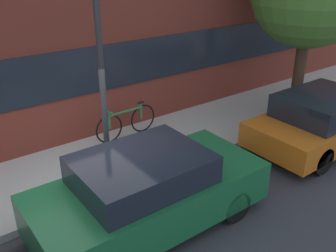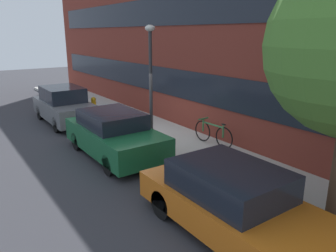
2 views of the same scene
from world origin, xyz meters
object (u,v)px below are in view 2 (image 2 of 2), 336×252
bicycle (213,133)px  lamp_post (151,71)px  parked_car_orange (233,202)px  parked_car_grey (64,106)px  fire_hydrant (94,105)px  parked_car_green (114,134)px

bicycle → lamp_post: size_ratio=0.45×
parked_car_orange → lamp_post: bearing=164.9°
parked_car_orange → parked_car_grey: bearing=-180.0°
parked_car_orange → bicycle: parked_car_orange is taller
lamp_post → parked_car_grey: bearing=-163.9°
fire_hydrant → lamp_post: size_ratio=0.20×
fire_hydrant → parked_car_orange: bearing=-8.0°
parked_car_grey → fire_hydrant: bearing=100.2°
parked_car_grey → lamp_post: 5.32m
bicycle → lamp_post: 2.89m
parked_car_orange → fire_hydrant: parked_car_orange is taller
parked_car_green → parked_car_orange: bearing=0.0°
parked_car_grey → parked_car_green: size_ratio=0.98×
lamp_post → bicycle: bearing=49.4°
parked_car_grey → fire_hydrant: size_ratio=4.99×
parked_car_green → parked_car_orange: 5.10m
parked_car_green → lamp_post: bearing=90.7°
parked_car_orange → bicycle: bearing=142.0°
parked_car_grey → parked_car_green: bearing=-0.0°
parked_car_orange → bicycle: 4.79m
parked_car_grey → parked_car_green: 4.82m
parked_car_grey → parked_car_orange: size_ratio=0.96×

